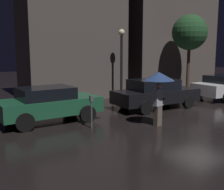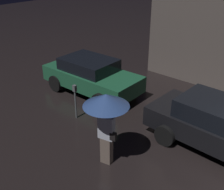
{
  "view_description": "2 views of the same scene",
  "coord_description": "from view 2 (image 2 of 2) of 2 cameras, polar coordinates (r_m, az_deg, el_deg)",
  "views": [
    {
      "loc": [
        -10.78,
        -9.26,
        2.88
      ],
      "look_at": [
        -5.05,
        -0.02,
        1.13
      ],
      "focal_mm": 45.0,
      "sensor_mm": 36.0,
      "label": 1
    },
    {
      "loc": [
        0.34,
        -5.7,
        5.12
      ],
      "look_at": [
        -4.84,
        0.16,
        1.14
      ],
      "focal_mm": 45.0,
      "sensor_mm": 36.0,
      "label": 2
    }
  ],
  "objects": [
    {
      "name": "pedestrian_with_umbrella",
      "position": [
        6.93,
        -1.18,
        -2.61
      ],
      "size": [
        1.17,
        1.17,
        2.07
      ],
      "rotation": [
        0.0,
        0.0,
        0.22
      ],
      "color": "#66564C",
      "rests_on": "ground"
    },
    {
      "name": "parked_car_black",
      "position": [
        8.49,
        21.66,
        -6.05
      ],
      "size": [
        4.44,
        1.93,
        1.46
      ],
      "rotation": [
        0.0,
        0.0,
        -0.03
      ],
      "color": "black",
      "rests_on": "ground"
    },
    {
      "name": "parked_car_green",
      "position": [
        11.22,
        -4.24,
        4.02
      ],
      "size": [
        4.07,
        1.94,
        1.43
      ],
      "rotation": [
        0.0,
        0.0,
        0.04
      ],
      "color": "#1E5638",
      "rests_on": "ground"
    },
    {
      "name": "parking_meter",
      "position": [
        9.47,
        -7.48,
        -0.61
      ],
      "size": [
        0.12,
        0.1,
        1.24
      ],
      "color": "#4C5154",
      "rests_on": "ground"
    }
  ]
}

